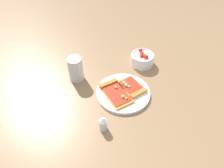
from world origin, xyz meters
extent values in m
plane|color=#93704C|center=(0.00, 0.00, 0.00)|extent=(2.40, 2.40, 0.00)
cylinder|color=white|center=(0.00, -0.05, 0.01)|extent=(0.24, 0.24, 0.01)
cube|color=gold|center=(0.04, -0.03, 0.02)|extent=(0.13, 0.15, 0.01)
cube|color=#B77A33|center=(0.06, -0.07, 0.02)|extent=(0.09, 0.05, 0.01)
cube|color=#B22D19|center=(0.04, -0.03, 0.02)|extent=(0.11, 0.13, 0.00)
sphere|color=#EAD172|center=(0.01, -0.01, 0.03)|extent=(0.02, 0.02, 0.02)
sphere|color=#F2D87F|center=(0.02, -0.02, 0.03)|extent=(0.02, 0.02, 0.02)
sphere|color=#F2D87F|center=(0.03, -0.03, 0.03)|extent=(0.01, 0.01, 0.01)
cube|color=gold|center=(-0.04, -0.06, 0.02)|extent=(0.14, 0.18, 0.01)
cube|color=#B77A33|center=(-0.06, 0.01, 0.02)|extent=(0.09, 0.05, 0.02)
cube|color=#B22D19|center=(-0.04, -0.06, 0.02)|extent=(0.12, 0.15, 0.00)
sphere|color=#EAD172|center=(0.00, -0.10, 0.03)|extent=(0.01, 0.01, 0.01)
sphere|color=#F2D87F|center=(-0.01, -0.09, 0.03)|extent=(0.02, 0.02, 0.02)
sphere|color=#F2D87F|center=(-0.03, -0.03, 0.03)|extent=(0.01, 0.01, 0.01)
cylinder|color=white|center=(0.15, 0.15, 0.03)|extent=(0.12, 0.12, 0.05)
torus|color=white|center=(0.15, 0.15, 0.06)|extent=(0.12, 0.12, 0.01)
sphere|color=red|center=(0.15, 0.13, 0.06)|extent=(0.02, 0.02, 0.02)
sphere|color=red|center=(0.13, 0.14, 0.06)|extent=(0.02, 0.02, 0.02)
sphere|color=red|center=(0.14, 0.15, 0.06)|extent=(0.02, 0.02, 0.02)
sphere|color=red|center=(0.14, 0.18, 0.06)|extent=(0.02, 0.02, 0.02)
sphere|color=red|center=(0.16, 0.12, 0.06)|extent=(0.02, 0.02, 0.02)
cylinder|color=silver|center=(-0.20, 0.10, 0.06)|extent=(0.07, 0.07, 0.12)
cylinder|color=#592D0F|center=(-0.20, 0.10, 0.05)|extent=(0.06, 0.06, 0.10)
cylinder|color=silver|center=(-0.12, -0.21, 0.03)|extent=(0.03, 0.03, 0.05)
cone|color=silver|center=(-0.12, -0.21, 0.06)|extent=(0.03, 0.03, 0.01)
camera|label=1|loc=(-0.17, -0.66, 0.70)|focal=33.03mm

